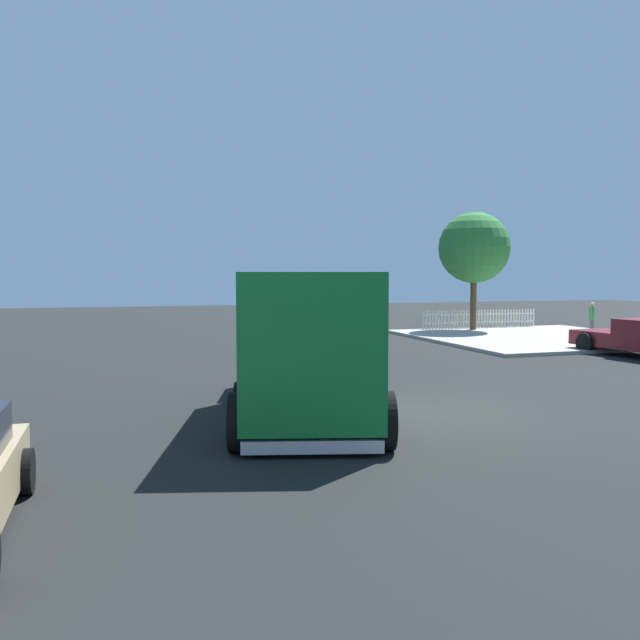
{
  "coord_description": "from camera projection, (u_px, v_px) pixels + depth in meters",
  "views": [
    {
      "loc": [
        6.14,
        12.71,
        2.95
      ],
      "look_at": [
        1.94,
        -0.5,
        1.98
      ],
      "focal_mm": 36.38,
      "sensor_mm": 36.0,
      "label": 1
    }
  ],
  "objects": [
    {
      "name": "picket_fence_run",
      "position": [
        480.0,
        319.0,
        34.48
      ],
      "size": [
        6.76,
        0.05,
        0.95
      ],
      "color": "silver",
      "rests_on": "sidewalk_corner_near"
    },
    {
      "name": "sidewalk_corner_near",
      "position": [
        539.0,
        338.0,
        29.7
      ],
      "size": [
        10.64,
        10.64,
        0.14
      ],
      "primitive_type": "cube",
      "color": "#9E998E",
      "rests_on": "ground"
    },
    {
      "name": "ground_plane",
      "position": [
        411.0,
        410.0,
        14.14
      ],
      "size": [
        100.0,
        100.0,
        0.0
      ],
      "primitive_type": "plane",
      "color": "black"
    },
    {
      "name": "pedestrian_near_corner",
      "position": [
        592.0,
        317.0,
        29.27
      ],
      "size": [
        0.43,
        0.38,
        1.57
      ],
      "color": "#4C4C51",
      "rests_on": "sidewalk_corner_near"
    },
    {
      "name": "delivery_truck",
      "position": [
        308.0,
        342.0,
        13.65
      ],
      "size": [
        4.5,
        7.91,
        3.0
      ],
      "color": "#146B2D",
      "rests_on": "ground"
    },
    {
      "name": "shade_tree_near",
      "position": [
        474.0,
        248.0,
        33.08
      ],
      "size": [
        3.62,
        3.62,
        6.01
      ],
      "color": "brown",
      "rests_on": "sidewalk_corner_near"
    }
  ]
}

